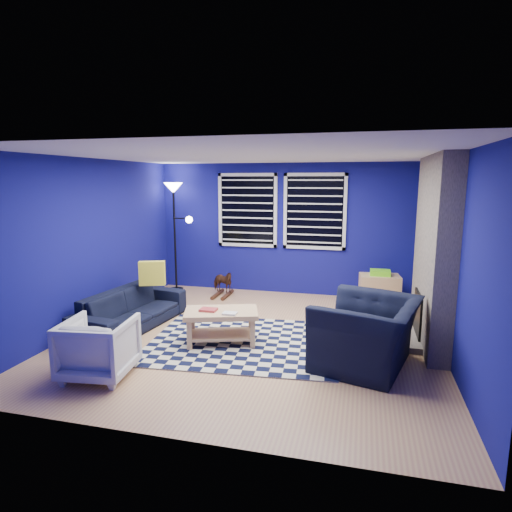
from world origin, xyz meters
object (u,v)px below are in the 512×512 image
Objects in this scene: armchair_big at (367,333)px; rocking_horse at (222,282)px; tv at (425,228)px; cabinet at (379,290)px; sofa at (131,309)px; coffee_table at (221,320)px; armchair_bent at (99,348)px; floor_lamp at (175,203)px.

rocking_horse is (-2.64, 2.50, -0.12)m from armchair_big.
tv is 1.31m from cabinet.
sofa is 1.54m from coffee_table.
coffee_table is at bearing -93.87° from sofa.
coffee_table is at bearing -136.06° from armchair_bent.
floor_lamp is at bearing 99.38° from rocking_horse.
rocking_horse is at bearing 174.41° from cabinet.
tv is at bearing 175.95° from armchair_big.
cabinet is at bearing -178.21° from tv.
floor_lamp is at bearing 170.87° from cabinet.
tv is at bearing -57.50° from sofa.
coffee_table is (-2.80, -2.34, -1.07)m from tv.
sofa reaches higher than rocking_horse.
armchair_big is 3.64m from rocking_horse.
tv is 3.72m from rocking_horse.
floor_lamp is (-0.26, 2.20, 1.46)m from sofa.
floor_lamp reaches higher than sofa.
armchair_bent is 1.03× the size of cabinet.
armchair_big reaches higher than rocking_horse.
sofa is 1.56× the size of armchair_big.
armchair_bent is 1.46× the size of rocking_horse.
rocking_horse is 0.24× the size of floor_lamp.
cabinet reaches higher than rocking_horse.
armchair_bent is 3.54m from rocking_horse.
cabinet is at bearing -67.37° from rocking_horse.
tv reaches higher than rocking_horse.
armchair_bent is at bearing -55.20° from armchair_big.
rocking_horse is 0.71× the size of cabinet.
floor_lamp reaches higher than cabinet.
armchair_bent is 4.75m from cabinet.
armchair_bent is (-3.81, -3.60, -1.06)m from tv.
tv is at bearing -143.81° from armchair_bent.
floor_lamp is at bearing -111.26° from armchair_big.
coffee_table is 3.14m from cabinet.
floor_lamp is (-3.66, 2.72, 1.34)m from armchair_big.
floor_lamp reaches higher than tv.
coffee_table is 0.51× the size of floor_lamp.
armchair_bent is 4.08m from floor_lamp.
floor_lamp reaches higher than armchair_big.
floor_lamp is at bearing 178.12° from tv.
coffee_table is 3.37m from floor_lamp.
sofa is at bearing -154.59° from tv.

